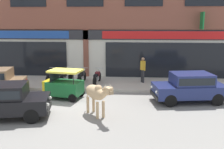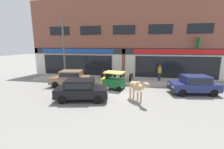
# 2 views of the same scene
# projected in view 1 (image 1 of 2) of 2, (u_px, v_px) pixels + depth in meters

# --- Properties ---
(ground_plane) EXTENTS (90.00, 90.00, 0.00)m
(ground_plane) POSITION_uv_depth(u_px,v_px,m) (67.00, 103.00, 12.96)
(ground_plane) COLOR gray
(sidewalk) EXTENTS (19.00, 3.55, 0.14)m
(sidewalk) POSITION_uv_depth(u_px,v_px,m) (82.00, 83.00, 16.83)
(sidewalk) COLOR #B7AFA3
(sidewalk) RESTS_ON ground
(shop_building) EXTENTS (23.00, 1.40, 9.04)m
(shop_building) POSITION_uv_depth(u_px,v_px,m) (86.00, 16.00, 17.96)
(shop_building) COLOR brown
(shop_building) RESTS_ON ground
(cow) EXTENTS (1.48, 1.83, 1.61)m
(cow) POSITION_uv_depth(u_px,v_px,m) (96.00, 93.00, 11.04)
(cow) COLOR tan
(cow) RESTS_ON ground
(car_1) EXTENTS (3.78, 2.15, 1.46)m
(car_1) POSITION_uv_depth(u_px,v_px,m) (190.00, 86.00, 13.02)
(car_1) COLOR black
(car_1) RESTS_ON ground
(car_3) EXTENTS (3.81, 2.25, 1.46)m
(car_3) POSITION_uv_depth(u_px,v_px,m) (4.00, 99.00, 10.80)
(car_3) COLOR black
(car_3) RESTS_ON ground
(auto_rickshaw) EXTENTS (2.11, 1.47, 1.52)m
(auto_rickshaw) POSITION_uv_depth(u_px,v_px,m) (64.00, 86.00, 13.64)
(auto_rickshaw) COLOR black
(auto_rickshaw) RESTS_ON ground
(motorcycle_0) EXTENTS (0.52, 1.81, 0.88)m
(motorcycle_0) POSITION_uv_depth(u_px,v_px,m) (51.00, 77.00, 16.52)
(motorcycle_0) COLOR black
(motorcycle_0) RESTS_ON sidewalk
(motorcycle_1) EXTENTS (0.67, 1.79, 0.88)m
(motorcycle_1) POSITION_uv_depth(u_px,v_px,m) (66.00, 77.00, 16.48)
(motorcycle_1) COLOR black
(motorcycle_1) RESTS_ON sidewalk
(motorcycle_2) EXTENTS (0.52, 1.81, 0.88)m
(motorcycle_2) POSITION_uv_depth(u_px,v_px,m) (82.00, 77.00, 16.47)
(motorcycle_2) COLOR black
(motorcycle_2) RESTS_ON sidewalk
(motorcycle_3) EXTENTS (0.53, 1.81, 0.88)m
(motorcycle_3) POSITION_uv_depth(u_px,v_px,m) (97.00, 77.00, 16.40)
(motorcycle_3) COLOR black
(motorcycle_3) RESTS_ON sidewalk
(pedestrian) EXTENTS (0.32, 0.43, 1.60)m
(pedestrian) POSITION_uv_depth(u_px,v_px,m) (143.00, 67.00, 16.47)
(pedestrian) COLOR #2D2D33
(pedestrian) RESTS_ON sidewalk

